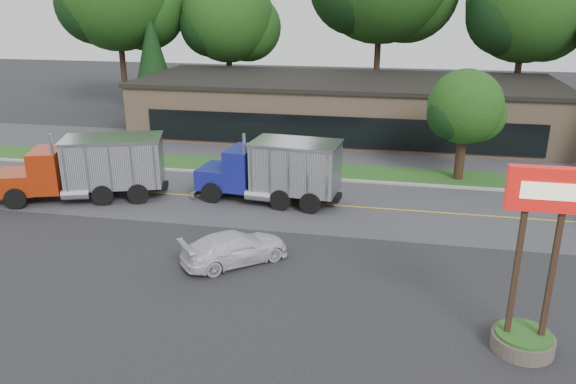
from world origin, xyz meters
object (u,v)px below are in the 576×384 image
dump_truck_blue (277,169)px  rally_car (235,248)px  dump_truck_red (92,167)px  bilo_sign (531,292)px

dump_truck_blue → rally_car: 7.50m
dump_truck_red → rally_car: size_ratio=2.01×
dump_truck_blue → rally_car: (-0.13, -7.41, -1.15)m
dump_truck_red → bilo_sign: bearing=135.0°
bilo_sign → dump_truck_blue: (-10.38, 11.51, -0.22)m
dump_truck_red → dump_truck_blue: 9.94m
dump_truck_red → dump_truck_blue: (9.83, 1.45, -0.01)m
bilo_sign → dump_truck_red: bearing=153.5°
bilo_sign → dump_truck_blue: size_ratio=0.76×
dump_truck_red → rally_car: (9.70, -5.96, -1.16)m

